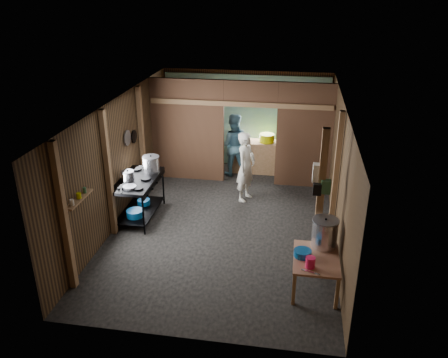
% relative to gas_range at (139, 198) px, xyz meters
% --- Properties ---
extents(floor, '(4.50, 7.00, 0.00)m').
position_rel_gas_range_xyz_m(floor, '(1.88, 0.06, -0.45)').
color(floor, black).
rests_on(floor, ground).
extents(ceiling, '(4.50, 7.00, 0.00)m').
position_rel_gas_range_xyz_m(ceiling, '(1.88, 0.06, 2.15)').
color(ceiling, '#3D3C3B').
rests_on(ceiling, ground).
extents(wall_back, '(4.50, 0.00, 2.60)m').
position_rel_gas_range_xyz_m(wall_back, '(1.88, 3.56, 0.85)').
color(wall_back, brown).
rests_on(wall_back, ground).
extents(wall_front, '(4.50, 0.00, 2.60)m').
position_rel_gas_range_xyz_m(wall_front, '(1.88, -3.44, 0.85)').
color(wall_front, brown).
rests_on(wall_front, ground).
extents(wall_left, '(0.00, 7.00, 2.60)m').
position_rel_gas_range_xyz_m(wall_left, '(-0.37, 0.06, 0.85)').
color(wall_left, brown).
rests_on(wall_left, ground).
extents(wall_right, '(0.00, 7.00, 2.60)m').
position_rel_gas_range_xyz_m(wall_right, '(4.13, 0.06, 0.85)').
color(wall_right, brown).
rests_on(wall_right, ground).
extents(partition_left, '(1.85, 0.10, 2.60)m').
position_rel_gas_range_xyz_m(partition_left, '(0.55, 2.26, 0.85)').
color(partition_left, brown).
rests_on(partition_left, floor).
extents(partition_right, '(1.35, 0.10, 2.60)m').
position_rel_gas_range_xyz_m(partition_right, '(3.46, 2.26, 0.85)').
color(partition_right, brown).
rests_on(partition_right, floor).
extents(partition_header, '(1.30, 0.10, 0.60)m').
position_rel_gas_range_xyz_m(partition_header, '(2.13, 2.26, 1.85)').
color(partition_header, brown).
rests_on(partition_header, wall_back).
extents(turquoise_panel, '(4.40, 0.06, 2.50)m').
position_rel_gas_range_xyz_m(turquoise_panel, '(1.88, 3.50, 0.80)').
color(turquoise_panel, '#80B3AA').
rests_on(turquoise_panel, wall_back).
extents(back_counter, '(1.20, 0.50, 0.85)m').
position_rel_gas_range_xyz_m(back_counter, '(2.18, 3.01, -0.03)').
color(back_counter, '#9F7350').
rests_on(back_counter, floor).
extents(wall_clock, '(0.20, 0.03, 0.20)m').
position_rel_gas_range_xyz_m(wall_clock, '(2.13, 3.46, 1.45)').
color(wall_clock, silver).
rests_on(wall_clock, wall_back).
extents(post_left_a, '(0.10, 0.12, 2.60)m').
position_rel_gas_range_xyz_m(post_left_a, '(-0.30, -2.54, 0.85)').
color(post_left_a, '#9F7350').
rests_on(post_left_a, floor).
extents(post_left_b, '(0.10, 0.12, 2.60)m').
position_rel_gas_range_xyz_m(post_left_b, '(-0.30, -0.74, 0.85)').
color(post_left_b, '#9F7350').
rests_on(post_left_b, floor).
extents(post_left_c, '(0.10, 0.12, 2.60)m').
position_rel_gas_range_xyz_m(post_left_c, '(-0.30, 1.26, 0.85)').
color(post_left_c, '#9F7350').
rests_on(post_left_c, floor).
extents(post_right, '(0.10, 0.12, 2.60)m').
position_rel_gas_range_xyz_m(post_right, '(4.06, -0.14, 0.85)').
color(post_right, '#9F7350').
rests_on(post_right, floor).
extents(post_free, '(0.12, 0.12, 2.60)m').
position_rel_gas_range_xyz_m(post_free, '(3.73, -1.24, 0.85)').
color(post_free, '#9F7350').
rests_on(post_free, floor).
extents(cross_beam, '(4.40, 0.12, 0.12)m').
position_rel_gas_range_xyz_m(cross_beam, '(1.88, 2.21, 1.60)').
color(cross_beam, '#9F7350').
rests_on(cross_beam, wall_left).
extents(pan_lid_big, '(0.03, 0.34, 0.34)m').
position_rel_gas_range_xyz_m(pan_lid_big, '(-0.33, 0.46, 1.20)').
color(pan_lid_big, slate).
rests_on(pan_lid_big, wall_left).
extents(pan_lid_small, '(0.03, 0.30, 0.30)m').
position_rel_gas_range_xyz_m(pan_lid_small, '(-0.33, 0.86, 1.10)').
color(pan_lid_small, black).
rests_on(pan_lid_small, wall_left).
extents(wall_shelf, '(0.14, 0.80, 0.03)m').
position_rel_gas_range_xyz_m(wall_shelf, '(-0.27, -2.04, 0.95)').
color(wall_shelf, '#9F7350').
rests_on(wall_shelf, wall_left).
extents(jar_white, '(0.07, 0.07, 0.10)m').
position_rel_gas_range_xyz_m(jar_white, '(-0.27, -2.29, 1.01)').
color(jar_white, silver).
rests_on(jar_white, wall_shelf).
extents(jar_yellow, '(0.08, 0.08, 0.10)m').
position_rel_gas_range_xyz_m(jar_yellow, '(-0.27, -2.04, 1.01)').
color(jar_yellow, '#B4B905').
rests_on(jar_yellow, wall_shelf).
extents(jar_green, '(0.06, 0.06, 0.10)m').
position_rel_gas_range_xyz_m(jar_green, '(-0.27, -1.82, 1.01)').
color(jar_green, '#346540').
rests_on(jar_green, wall_shelf).
extents(bag_white, '(0.22, 0.15, 0.32)m').
position_rel_gas_range_xyz_m(bag_white, '(3.68, -1.16, 1.33)').
color(bag_white, silver).
rests_on(bag_white, post_free).
extents(bag_green, '(0.16, 0.12, 0.24)m').
position_rel_gas_range_xyz_m(bag_green, '(3.80, -1.30, 1.15)').
color(bag_green, '#346540').
rests_on(bag_green, post_free).
extents(bag_black, '(0.14, 0.10, 0.20)m').
position_rel_gas_range_xyz_m(bag_black, '(3.66, -1.32, 1.10)').
color(bag_black, black).
rests_on(bag_black, post_free).
extents(gas_range, '(0.79, 1.54, 0.91)m').
position_rel_gas_range_xyz_m(gas_range, '(0.00, 0.00, 0.00)').
color(gas_range, black).
rests_on(gas_range, floor).
extents(prep_table, '(0.74, 1.02, 0.60)m').
position_rel_gas_range_xyz_m(prep_table, '(3.71, -1.94, -0.15)').
color(prep_table, '#A1614E').
rests_on(prep_table, floor).
extents(stove_pot_large, '(0.49, 0.49, 0.37)m').
position_rel_gas_range_xyz_m(stove_pot_large, '(0.17, 0.45, 0.62)').
color(stove_pot_large, silver).
rests_on(stove_pot_large, gas_range).
extents(stove_pot_med, '(0.28, 0.28, 0.23)m').
position_rel_gas_range_xyz_m(stove_pot_med, '(-0.17, -0.10, 0.55)').
color(stove_pot_med, silver).
rests_on(stove_pot_med, gas_range).
extents(frying_pan, '(0.44, 0.56, 0.07)m').
position_rel_gas_range_xyz_m(frying_pan, '(0.00, -0.47, 0.48)').
color(frying_pan, slate).
rests_on(frying_pan, gas_range).
extents(blue_tub_front, '(0.36, 0.36, 0.15)m').
position_rel_gas_range_xyz_m(blue_tub_front, '(0.00, -0.31, -0.20)').
color(blue_tub_front, '#0D4C88').
rests_on(blue_tub_front, gas_range).
extents(blue_tub_back, '(0.28, 0.28, 0.11)m').
position_rel_gas_range_xyz_m(blue_tub_back, '(0.00, 0.26, -0.22)').
color(blue_tub_back, '#0D4C88').
rests_on(blue_tub_back, gas_range).
extents(stock_pot, '(0.48, 0.48, 0.52)m').
position_rel_gas_range_xyz_m(stock_pot, '(3.84, -1.55, 0.39)').
color(stock_pot, silver).
rests_on(stock_pot, prep_table).
extents(wash_basin, '(0.30, 0.30, 0.11)m').
position_rel_gas_range_xyz_m(wash_basin, '(3.48, -1.93, 0.20)').
color(wash_basin, '#0D4C88').
rests_on(wash_basin, prep_table).
extents(pink_bucket, '(0.18, 0.18, 0.18)m').
position_rel_gas_range_xyz_m(pink_bucket, '(3.60, -2.23, 0.24)').
color(pink_bucket, '#E9184E').
rests_on(pink_bucket, prep_table).
extents(knife, '(0.29, 0.14, 0.01)m').
position_rel_gas_range_xyz_m(knife, '(3.61, -2.37, 0.16)').
color(knife, silver).
rests_on(knife, prep_table).
extents(yellow_tub, '(0.39, 0.39, 0.22)m').
position_rel_gas_range_xyz_m(yellow_tub, '(2.50, 3.01, 0.50)').
color(yellow_tub, '#B4B905').
rests_on(yellow_tub, back_counter).
extents(red_cup, '(0.13, 0.13, 0.15)m').
position_rel_gas_range_xyz_m(red_cup, '(1.80, 3.01, 0.47)').
color(red_cup, maroon).
rests_on(red_cup, back_counter).
extents(cook, '(0.57, 0.70, 1.64)m').
position_rel_gas_range_xyz_m(cook, '(2.16, 1.26, 0.37)').
color(cook, white).
rests_on(cook, floor).
extents(worker_back, '(0.89, 0.74, 1.65)m').
position_rel_gas_range_xyz_m(worker_back, '(1.65, 2.71, 0.37)').
color(worker_back, teal).
rests_on(worker_back, floor).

